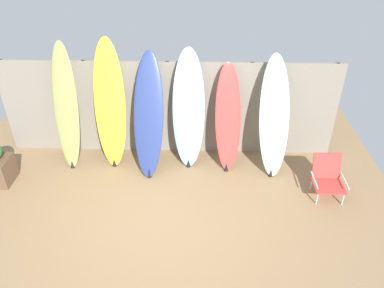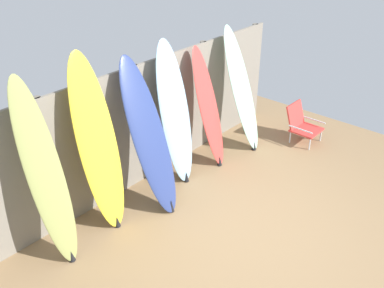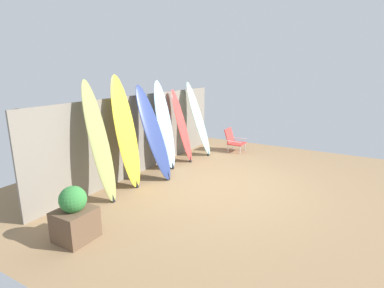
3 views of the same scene
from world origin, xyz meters
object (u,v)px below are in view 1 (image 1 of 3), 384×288
object	(u,v)px
surfboard_red_4	(228,119)
beach_chair	(328,177)
surfboard_seafoam_5	(274,118)
surfboard_skyblue_3	(189,111)
surfboard_navy_2	(149,117)
surfboard_olive_0	(66,109)
surfboard_yellow_1	(110,106)

from	to	relation	value
surfboard_red_4	beach_chair	xyz separation A→B (m)	(1.61, -0.78, -0.60)
surfboard_seafoam_5	surfboard_skyblue_3	bearing A→B (deg)	175.18
surfboard_navy_2	surfboard_seafoam_5	bearing A→B (deg)	1.27
surfboard_olive_0	surfboard_yellow_1	distance (m)	0.75
surfboard_yellow_1	beach_chair	xyz separation A→B (m)	(3.64, -0.84, -0.80)
surfboard_navy_2	surfboard_seafoam_5	distance (m)	2.13
surfboard_olive_0	surfboard_seafoam_5	distance (m)	3.56
surfboard_skyblue_3	surfboard_red_4	world-z (taller)	surfboard_skyblue_3
surfboard_olive_0	surfboard_navy_2	world-z (taller)	surfboard_olive_0
surfboard_seafoam_5	beach_chair	world-z (taller)	surfboard_seafoam_5
surfboard_olive_0	surfboard_red_4	bearing A→B (deg)	-0.13
surfboard_navy_2	surfboard_skyblue_3	world-z (taller)	surfboard_skyblue_3
surfboard_skyblue_3	surfboard_navy_2	bearing A→B (deg)	-165.84
surfboard_olive_0	surfboard_yellow_1	world-z (taller)	surfboard_yellow_1
surfboard_yellow_1	surfboard_skyblue_3	size ratio (longest dim) A/B	1.07
surfboard_yellow_1	surfboard_skyblue_3	bearing A→B (deg)	0.26
surfboard_seafoam_5	beach_chair	xyz separation A→B (m)	(0.83, -0.72, -0.68)
surfboard_olive_0	surfboard_seafoam_5	size ratio (longest dim) A/B	1.09
surfboard_navy_2	surfboard_seafoam_5	size ratio (longest dim) A/B	1.01
surfboard_yellow_1	surfboard_seafoam_5	distance (m)	2.82
surfboard_navy_2	surfboard_olive_0	bearing A→B (deg)	175.44
surfboard_olive_0	surfboard_yellow_1	bearing A→B (deg)	3.77
surfboard_yellow_1	beach_chair	bearing A→B (deg)	-12.99
surfboard_red_4	surfboard_olive_0	bearing A→B (deg)	179.87
surfboard_olive_0	beach_chair	size ratio (longest dim) A/B	3.35
surfboard_navy_2	surfboard_red_4	world-z (taller)	surfboard_navy_2
surfboard_navy_2	beach_chair	distance (m)	3.11
surfboard_yellow_1	surfboard_navy_2	size ratio (longest dim) A/B	1.11
surfboard_seafoam_5	surfboard_olive_0	bearing A→B (deg)	178.92
surfboard_navy_2	surfboard_red_4	size ratio (longest dim) A/B	1.09
surfboard_red_4	surfboard_seafoam_5	xyz separation A→B (m)	(0.77, -0.06, 0.08)
surfboard_navy_2	surfboard_red_4	xyz separation A→B (m)	(1.35, 0.11, -0.09)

